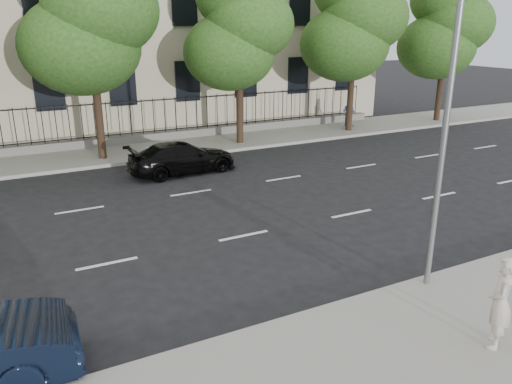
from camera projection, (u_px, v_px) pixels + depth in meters
ground at (286, 271)px, 12.75m from camera, size 120.00×120.00×0.00m
near_sidewalk at (395, 356)px, 9.36m from camera, size 60.00×4.00×0.15m
far_sidewalk at (141, 151)px, 24.52m from camera, size 60.00×4.00×0.15m
lane_markings at (214, 212)px, 16.75m from camera, size 49.60×4.62×0.01m
iron_fence at (132, 133)px, 25.77m from camera, size 30.00×0.50×2.20m
street_light at (433, 65)px, 10.71m from camera, size 0.25×3.32×8.05m
tree_c at (89, 14)px, 21.11m from camera, size 5.89×5.50×9.80m
tree_d at (238, 28)px, 24.34m from camera, size 5.34×4.94×8.84m
tree_e at (354, 20)px, 27.26m from camera, size 5.71×5.31×9.46m
tree_f at (445, 26)px, 30.41m from camera, size 5.52×5.12×9.01m
black_sedan at (182, 158)px, 20.98m from camera, size 4.68×2.13×1.33m
woman_near at (500, 303)px, 9.26m from camera, size 0.80×0.76×1.84m
pedestrian_far at (349, 112)px, 29.96m from camera, size 0.90×0.99×1.65m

